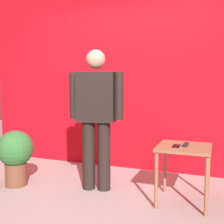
{
  "coord_description": "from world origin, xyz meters",
  "views": [
    {
      "loc": [
        1.37,
        -2.44,
        1.23
      ],
      "look_at": [
        0.23,
        0.55,
        0.93
      ],
      "focal_mm": 44.76,
      "sensor_mm": 36.0,
      "label": 1
    }
  ],
  "objects_px": {
    "standing_person": "(96,112)",
    "cell_phone": "(176,146)",
    "potted_plant": "(15,153)",
    "tv_remote": "(186,145)",
    "side_table": "(184,155)"
  },
  "relations": [
    {
      "from": "standing_person",
      "to": "cell_phone",
      "type": "relative_size",
      "value": 11.45
    },
    {
      "from": "standing_person",
      "to": "potted_plant",
      "type": "xyz_separation_m",
      "value": [
        -0.98,
        -0.25,
        -0.52
      ]
    },
    {
      "from": "cell_phone",
      "to": "standing_person",
      "type": "bearing_deg",
      "value": 174.82
    },
    {
      "from": "standing_person",
      "to": "potted_plant",
      "type": "relative_size",
      "value": 2.4
    },
    {
      "from": "potted_plant",
      "to": "standing_person",
      "type": "bearing_deg",
      "value": 14.04
    },
    {
      "from": "tv_remote",
      "to": "cell_phone",
      "type": "bearing_deg",
      "value": -132.97
    },
    {
      "from": "tv_remote",
      "to": "potted_plant",
      "type": "bearing_deg",
      "value": -169.63
    },
    {
      "from": "side_table",
      "to": "standing_person",
      "type": "bearing_deg",
      "value": 177.8
    },
    {
      "from": "standing_person",
      "to": "potted_plant",
      "type": "height_order",
      "value": "standing_person"
    },
    {
      "from": "cell_phone",
      "to": "tv_remote",
      "type": "bearing_deg",
      "value": 43.65
    },
    {
      "from": "side_table",
      "to": "tv_remote",
      "type": "bearing_deg",
      "value": 68.39
    },
    {
      "from": "tv_remote",
      "to": "potted_plant",
      "type": "height_order",
      "value": "potted_plant"
    },
    {
      "from": "cell_phone",
      "to": "tv_remote",
      "type": "height_order",
      "value": "tv_remote"
    },
    {
      "from": "cell_phone",
      "to": "potted_plant",
      "type": "relative_size",
      "value": 0.21
    },
    {
      "from": "tv_remote",
      "to": "potted_plant",
      "type": "xyz_separation_m",
      "value": [
        -2.01,
        -0.24,
        -0.21
      ]
    }
  ]
}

